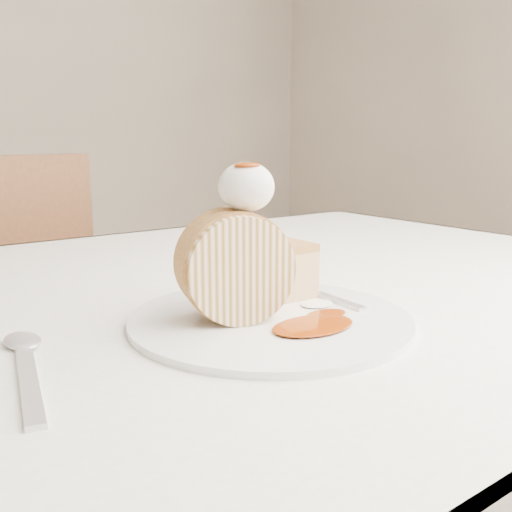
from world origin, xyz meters
TOP-DOWN VIEW (x-y plane):
  - table at (0.00, 0.20)m, footprint 1.40×0.90m
  - plate at (0.01, 0.04)m, footprint 0.29×0.29m
  - roulade_slice at (-0.02, 0.06)m, footprint 0.12×0.09m
  - cake_chunk at (0.06, 0.09)m, footprint 0.06×0.06m
  - whipped_cream at (-0.01, 0.06)m, footprint 0.05×0.05m
  - caramel_drizzle at (-0.01, 0.05)m, footprint 0.03×0.02m
  - caramel_pool at (0.02, -0.01)m, footprint 0.09×0.06m
  - fork at (0.10, 0.06)m, footprint 0.03×0.17m
  - spoon at (-0.23, 0.03)m, footprint 0.06×0.18m

SIDE VIEW (x-z plane):
  - table at x=0.00m, z-range 0.29..1.04m
  - spoon at x=-0.23m, z-range 0.75..0.75m
  - plate at x=0.01m, z-range 0.75..0.76m
  - fork at x=0.10m, z-range 0.76..0.76m
  - caramel_pool at x=0.02m, z-range 0.76..0.76m
  - cake_chunk at x=0.06m, z-range 0.76..0.81m
  - roulade_slice at x=-0.02m, z-range 0.76..0.86m
  - whipped_cream at x=-0.01m, z-range 0.86..0.91m
  - caramel_drizzle at x=-0.01m, z-range 0.91..0.91m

